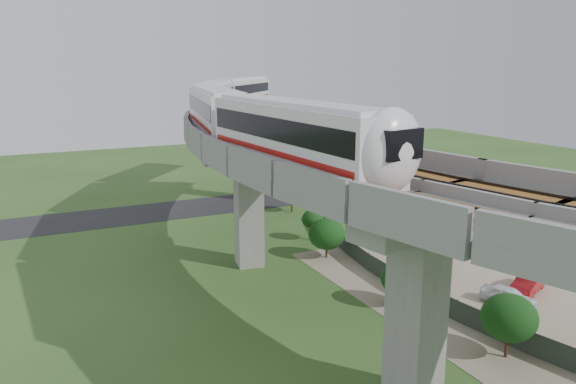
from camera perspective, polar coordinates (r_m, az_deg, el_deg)
name	(u,v)px	position (r m, az deg, el deg)	size (l,w,h in m)	color
ground	(298,317)	(36.94, 1.00, -12.59)	(160.00, 160.00, 0.00)	#325321
dirt_lot	(484,290)	(43.24, 19.28, -9.39)	(18.00, 26.00, 0.04)	gray
asphalt_road	(175,210)	(63.59, -11.37, -1.77)	(60.00, 8.00, 0.03)	#232326
viaduct	(352,174)	(35.90, 6.53, 1.83)	(19.58, 73.98, 11.40)	#99968E
metro_train	(239,104)	(51.07, -5.05, 8.86)	(21.92, 58.43, 3.64)	silver
fence	(419,281)	(41.62, 13.20, -8.79)	(3.87, 38.73, 1.50)	#2D382D
tree_0	(292,193)	(61.05, 0.39, -0.11)	(2.34, 2.34, 3.10)	#382314
tree_1	(313,219)	(51.33, 2.54, -2.76)	(2.03, 2.03, 2.89)	#382314
tree_2	(327,234)	(46.77, 3.96, -4.27)	(3.07, 3.07, 3.40)	#382314
tree_3	(401,279)	(38.48, 11.41, -8.62)	(2.70, 2.70, 3.10)	#382314
tree_4	(509,318)	(33.58, 21.54, -11.79)	(3.05, 3.05, 3.69)	#382314
car_white	(509,296)	(41.01, 21.52, -9.83)	(1.50, 3.73, 1.27)	white
car_red	(528,283)	(43.76, 23.22, -8.48)	(1.43, 4.11, 1.35)	maroon
car_dark	(414,263)	(45.44, 12.66, -7.01)	(1.70, 4.18, 1.21)	black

